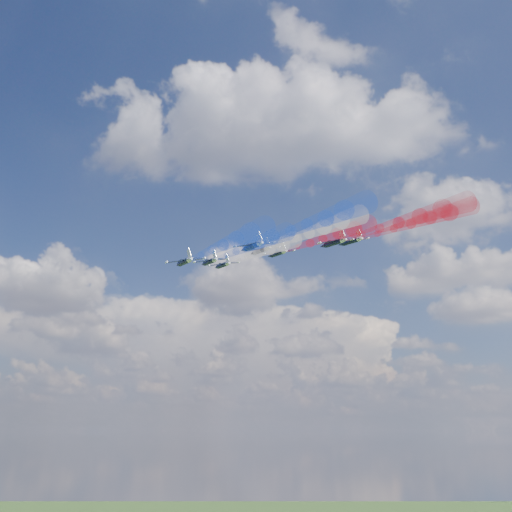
# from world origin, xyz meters

# --- Properties ---
(jet_lead) EXTENTS (13.53, 14.08, 5.82)m
(jet_lead) POSITION_xyz_m (-34.17, -3.08, 152.42)
(jet_lead) COLOR black
(trail_lead) EXTENTS (23.30, 30.89, 8.10)m
(trail_lead) POSITION_xyz_m (-21.44, -21.03, 149.97)
(trail_lead) COLOR white
(jet_inner_left) EXTENTS (13.53, 14.08, 5.82)m
(jet_inner_left) POSITION_xyz_m (-33.83, -17.16, 149.48)
(jet_inner_left) COLOR black
(trail_inner_left) EXTENTS (23.30, 30.89, 8.10)m
(trail_inner_left) POSITION_xyz_m (-21.09, -35.11, 147.04)
(trail_inner_left) COLOR blue
(jet_inner_right) EXTENTS (13.53, 14.08, 5.82)m
(jet_inner_right) POSITION_xyz_m (-19.30, -6.46, 153.77)
(jet_inner_right) COLOR black
(trail_inner_right) EXTENTS (23.30, 30.89, 8.10)m
(trail_inner_right) POSITION_xyz_m (-6.57, -24.41, 151.32)
(trail_inner_right) COLOR red
(jet_outer_left) EXTENTS (13.53, 14.08, 5.82)m
(jet_outer_left) POSITION_xyz_m (-34.82, -33.36, 145.08)
(jet_outer_left) COLOR black
(trail_outer_left) EXTENTS (23.30, 30.89, 8.10)m
(trail_outer_left) POSITION_xyz_m (-22.09, -51.30, 142.64)
(trail_outer_left) COLOR blue
(jet_center_third) EXTENTS (13.53, 14.08, 5.82)m
(jet_center_third) POSITION_xyz_m (-20.83, -21.24, 150.35)
(jet_center_third) COLOR black
(trail_center_third) EXTENTS (23.30, 30.89, 8.10)m
(trail_center_third) POSITION_xyz_m (-8.09, -39.19, 147.90)
(trail_center_third) COLOR white
(jet_outer_right) EXTENTS (13.53, 14.08, 5.82)m
(jet_outer_right) POSITION_xyz_m (-0.99, -10.40, 154.64)
(jet_outer_right) COLOR black
(trail_outer_right) EXTENTS (23.30, 30.89, 8.10)m
(trail_outer_right) POSITION_xyz_m (11.75, -28.34, 152.19)
(trail_outer_right) COLOR red
(jet_rear_left) EXTENTS (13.53, 14.08, 5.82)m
(jet_rear_left) POSITION_xyz_m (-19.63, -37.32, 146.43)
(jet_rear_left) COLOR black
(trail_rear_left) EXTENTS (23.30, 30.89, 8.10)m
(trail_rear_left) POSITION_xyz_m (-6.89, -55.27, 143.98)
(trail_rear_left) COLOR blue
(jet_rear_right) EXTENTS (13.53, 14.08, 5.82)m
(jet_rear_right) POSITION_xyz_m (-4.23, -25.72, 149.80)
(jet_rear_right) COLOR black
(trail_rear_right) EXTENTS (23.30, 30.89, 8.10)m
(trail_rear_right) POSITION_xyz_m (8.51, -43.67, 147.35)
(trail_rear_right) COLOR red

